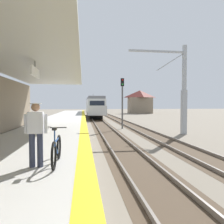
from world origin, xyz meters
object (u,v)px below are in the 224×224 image
Objects in this scene: commuter_person at (36,131)px; rail_signal_post at (122,98)px; approaching_train at (94,106)px; bicycle_beside_commuter at (57,150)px; catenary_pylon_far_side at (181,92)px; distant_trackside_house at (140,101)px.

rail_signal_post is at bearing 71.45° from commuter_person.
bicycle_beside_commuter is (-2.93, -35.59, -0.88)m from approaching_train.
rail_signal_post is at bearing 132.77° from catenary_pylon_far_side.
rail_signal_post is 0.79× the size of distant_trackside_house.
commuter_person is at bearing -95.46° from approaching_train.
commuter_person is 0.32× the size of rail_signal_post.
bicycle_beside_commuter is 16.25m from rail_signal_post.
rail_signal_post reaches higher than approaching_train.
approaching_train is at bearing 85.29° from bicycle_beside_commuter.
approaching_train is 3.77× the size of rail_signal_post.
bicycle_beside_commuter is at bearing -107.11° from rail_signal_post.
catenary_pylon_far_side is 1.14× the size of distant_trackside_house.
distant_trackside_house is at bearing 48.39° from approaching_train.
approaching_train is 25.42m from catenary_pylon_far_side.
bicycle_beside_commuter is (0.49, 0.20, -0.55)m from commuter_person.
rail_signal_post is at bearing -108.28° from distant_trackside_house.
approaching_train is at bearing 84.54° from commuter_person.
commuter_person is (-3.42, -35.79, -0.34)m from approaching_train.
distant_trackside_house is at bearing 71.64° from commuter_person.
approaching_train is 20.36m from distant_trackside_house.
rail_signal_post reaches higher than commuter_person.
approaching_train is 2.61× the size of catenary_pylon_far_side.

